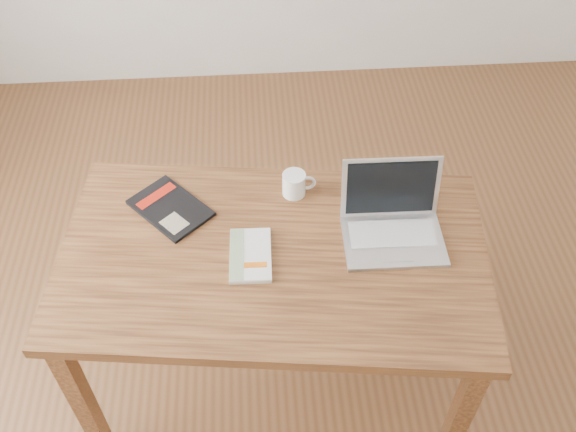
{
  "coord_description": "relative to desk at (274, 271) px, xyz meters",
  "views": [
    {
      "loc": [
        -0.18,
        -1.28,
        2.28
      ],
      "look_at": [
        -0.09,
        0.03,
        0.85
      ],
      "focal_mm": 40.0,
      "sensor_mm": 36.0,
      "label": 1
    }
  ],
  "objects": [
    {
      "name": "desk",
      "position": [
        0.0,
        0.0,
        0.0
      ],
      "size": [
        1.41,
        0.91,
        0.75
      ],
      "rotation": [
        0.0,
        0.0,
        -0.12
      ],
      "color": "brown",
      "rests_on": "ground"
    },
    {
      "name": "white_guidebook",
      "position": [
        -0.07,
        -0.01,
        0.1
      ],
      "size": [
        0.13,
        0.21,
        0.02
      ],
      "rotation": [
        0.0,
        0.0,
        -0.03
      ],
      "color": "silver",
      "rests_on": "desk"
    },
    {
      "name": "black_guidebook",
      "position": [
        -0.33,
        0.21,
        0.1
      ],
      "size": [
        0.3,
        0.3,
        0.01
      ],
      "rotation": [
        0.0,
        0.0,
        0.74
      ],
      "color": "black",
      "rests_on": "desk"
    },
    {
      "name": "room",
      "position": [
        0.07,
        0.03,
        0.69
      ],
      "size": [
        4.04,
        4.04,
        2.7
      ],
      "color": "brown",
      "rests_on": "ground"
    },
    {
      "name": "laptop",
      "position": [
        0.38,
        0.06,
        0.14
      ],
      "size": [
        0.32,
        0.27,
        0.22
      ],
      "rotation": [
        0.0,
        0.0,
        -0.02
      ],
      "color": "silver",
      "rests_on": "desk"
    },
    {
      "name": "coffee_mug",
      "position": [
        0.09,
        0.26,
        0.13
      ],
      "size": [
        0.11,
        0.08,
        0.08
      ],
      "rotation": [
        0.0,
        0.0,
        0.05
      ],
      "color": "white",
      "rests_on": "desk"
    }
  ]
}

